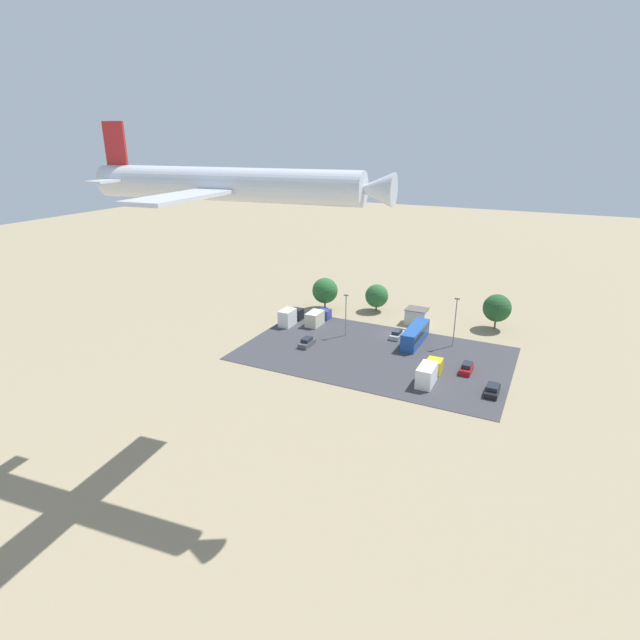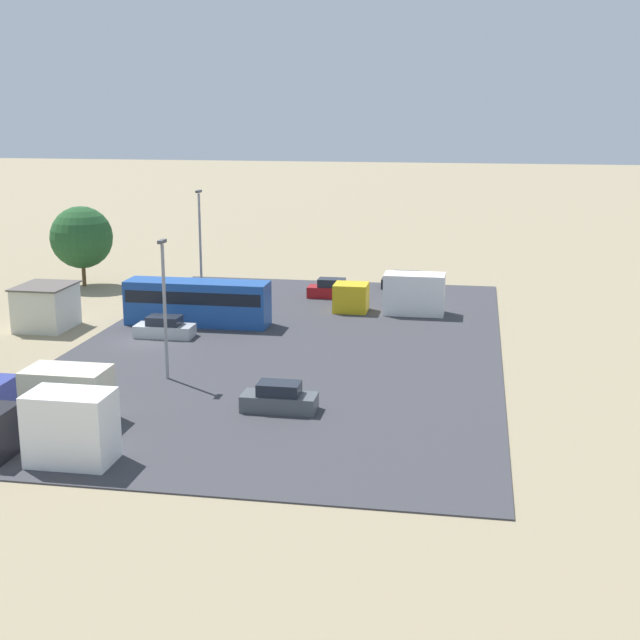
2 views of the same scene
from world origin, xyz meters
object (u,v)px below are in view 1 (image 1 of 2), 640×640
shed_building (417,316)px  airplane (233,185)px  bus (415,334)px  parked_truck_1 (429,372)px  parked_car_1 (397,334)px  parked_car_3 (307,342)px  parked_car_0 (492,390)px  parked_car_2 (467,368)px  parked_truck_0 (290,317)px  parked_truck_2 (317,317)px

shed_building → airplane: size_ratio=0.14×
bus → parked_truck_1: 15.66m
parked_car_1 → parked_car_3: size_ratio=1.03×
shed_building → parked_car_1: (1.15, 9.55, -0.93)m
shed_building → parked_car_0: size_ratio=1.03×
parked_car_3 → airplane: size_ratio=0.13×
parked_car_2 → parked_truck_0: (37.77, -7.14, 0.87)m
parked_car_2 → parked_truck_0: 38.45m
parked_car_2 → parked_truck_2: (32.72, -9.83, 0.64)m
parked_truck_0 → airplane: 55.97m
bus → parked_car_2: bearing=143.4°
parked_car_1 → parked_truck_1: (-10.28, 15.55, 0.84)m
bus → parked_car_0: (-16.21, 14.34, -1.16)m
parked_truck_1 → parked_truck_2: 31.97m
bus → parked_car_0: 21.67m
parked_truck_1 → parked_car_0: bearing=-0.1°
parked_truck_1 → parked_truck_2: bearing=150.4°
shed_building → parked_truck_2: shed_building is taller
shed_building → parked_truck_1: size_ratio=0.51×
parked_truck_0 → parked_truck_1: size_ratio=0.81×
parked_car_2 → airplane: (19.39, 35.82, 31.68)m
parked_car_0 → parked_car_3: (34.08, -4.11, 0.03)m
parked_car_0 → parked_truck_0: size_ratio=0.61×
parked_car_0 → airplane: airplane is taller
parked_car_2 → bus: bearing=143.4°
parked_car_1 → parked_truck_0: (22.56, 2.44, 0.92)m
parked_car_1 → parked_truck_2: (17.52, -0.25, 0.69)m
airplane → shed_building: bearing=168.6°
shed_building → parked_car_3: size_ratio=1.10×
parked_car_3 → parked_truck_1: (-24.20, 4.10, 0.81)m
shed_building → bus: bearing=104.6°
bus → parked_truck_0: 26.54m
shed_building → parked_truck_1: (-9.13, 25.10, -0.10)m
shed_building → airplane: airplane is taller
parked_car_2 → parked_truck_1: (4.93, 5.97, 0.79)m
parked_car_2 → parked_truck_2: parked_truck_2 is taller
parked_truck_1 → airplane: 45.32m
parked_car_2 → parked_truck_1: bearing=-129.5°
shed_building → parked_car_1: bearing=83.2°
parked_car_3 → parked_truck_1: 24.55m
parked_truck_0 → airplane: size_ratio=0.22×
parked_car_2 → parked_car_3: (29.12, 1.87, -0.02)m
parked_car_2 → parked_car_3: size_ratio=1.00×
parked_car_0 → shed_building: bearing=127.1°
parked_truck_0 → airplane: bearing=-66.8°
parked_car_0 → airplane: (24.34, 29.84, 31.73)m
parked_car_3 → parked_truck_0: parked_truck_0 is taller
parked_car_1 → airplane: (4.18, 45.39, 31.73)m
parked_car_1 → parked_car_3: parked_car_3 is taller
parked_car_3 → shed_building: bearing=-125.7°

